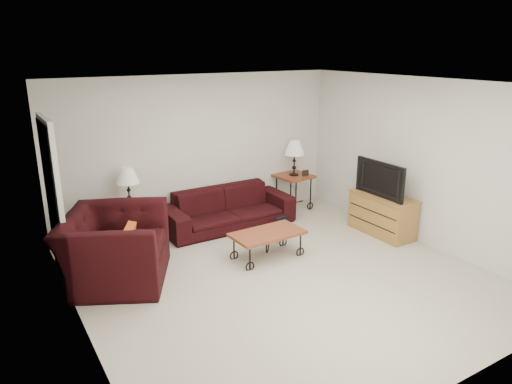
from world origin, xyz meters
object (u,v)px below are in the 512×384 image
(side_table_left, at_px, (132,224))
(lamp_right, at_px, (294,158))
(armchair, at_px, (115,247))
(tv_stand, at_px, (382,214))
(sofa, at_px, (228,208))
(backpack, at_px, (278,216))
(television, at_px, (384,178))
(lamp_left, at_px, (128,187))
(side_table_right, at_px, (293,192))
(coffee_table, at_px, (267,245))

(side_table_left, height_order, lamp_right, lamp_right)
(armchair, height_order, tv_stand, armchair)
(sofa, xyz_separation_m, backpack, (0.63, -0.56, -0.09))
(sofa, height_order, television, television)
(lamp_left, distance_m, television, 3.95)
(sofa, distance_m, lamp_right, 1.63)
(side_table_left, height_order, backpack, side_table_left)
(sofa, xyz_separation_m, tv_stand, (1.98, -1.57, 0.00))
(side_table_left, height_order, side_table_right, side_table_right)
(coffee_table, xyz_separation_m, armchair, (-2.04, 0.45, 0.26))
(lamp_right, xyz_separation_m, armchair, (-3.61, -1.11, -0.52))
(sofa, height_order, side_table_right, side_table_right)
(tv_stand, relative_size, television, 1.12)
(coffee_table, xyz_separation_m, tv_stand, (2.07, -0.20, 0.13))
(coffee_table, height_order, backpack, backpack)
(side_table_right, bearing_deg, tv_stand, -74.10)
(side_table_right, relative_size, backpack, 1.39)
(lamp_right, bearing_deg, tv_stand, -74.10)
(sofa, bearing_deg, tv_stand, -38.46)
(sofa, height_order, coffee_table, sofa)
(lamp_right, relative_size, television, 0.67)
(sofa, distance_m, side_table_right, 1.49)
(side_table_left, bearing_deg, side_table_right, 0.00)
(side_table_left, distance_m, lamp_left, 0.60)
(side_table_left, relative_size, side_table_right, 0.92)
(side_table_left, xyz_separation_m, coffee_table, (1.50, -1.55, -0.11))
(tv_stand, bearing_deg, side_table_left, 153.86)
(tv_stand, bearing_deg, coffee_table, 174.55)
(side_table_left, distance_m, television, 4.00)
(side_table_right, distance_m, backpack, 1.13)
(sofa, xyz_separation_m, side_table_right, (1.48, 0.18, 0.00))
(tv_stand, bearing_deg, lamp_left, 153.86)
(side_table_left, relative_size, armchair, 0.43)
(armchair, bearing_deg, side_table_right, -45.77)
(side_table_right, bearing_deg, armchair, -162.95)
(television, bearing_deg, tv_stand, 90.00)
(lamp_left, relative_size, tv_stand, 0.55)
(backpack, bearing_deg, lamp_left, -173.45)
(lamp_left, xyz_separation_m, armchair, (-0.54, -1.11, -0.45))
(television, bearing_deg, lamp_left, -116.27)
(sofa, relative_size, tv_stand, 2.03)
(side_table_right, height_order, coffee_table, side_table_right)
(lamp_left, bearing_deg, armchair, -115.99)
(lamp_left, height_order, coffee_table, lamp_left)
(side_table_right, bearing_deg, side_table_left, 180.00)
(side_table_left, bearing_deg, backpack, -18.41)
(lamp_right, bearing_deg, side_table_left, 180.00)
(side_table_left, bearing_deg, tv_stand, -26.14)
(side_table_left, height_order, lamp_left, lamp_left)
(lamp_left, height_order, armchair, lamp_left)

